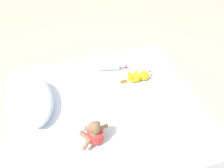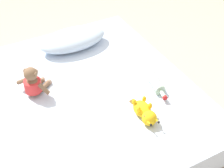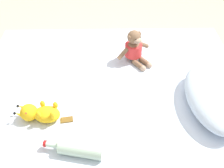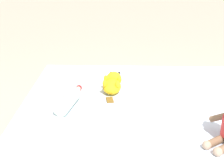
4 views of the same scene
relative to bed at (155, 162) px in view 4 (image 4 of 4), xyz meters
The scene contains 3 objects.
bed is the anchor object (origin of this frame).
plush_yellow_creature 0.56m from the bed, 60.11° to the right, with size 0.12×0.33×0.10m.
glass_bottle 0.58m from the bed, 19.89° to the right, with size 0.12×0.32×0.08m.
Camera 4 is at (0.19, 1.46, 1.29)m, focal length 52.13 mm.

